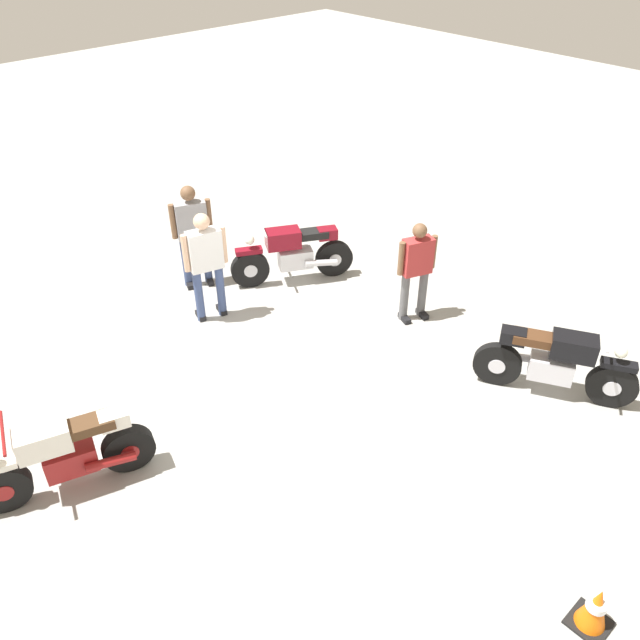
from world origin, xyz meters
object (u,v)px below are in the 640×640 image
object	(u,v)px
person_in_gray_shirt	(192,229)
traffic_cone	(595,608)
person_in_red_shirt	(416,266)
motorcycle_cream_vintage	(65,456)
person_in_white_shirt	(206,260)
motorcycle_black_cruiser	(556,362)
motorcycle_maroon_cruiser	(293,253)

from	to	relation	value
person_in_gray_shirt	traffic_cone	size ratio (longest dim) A/B	3.31
person_in_gray_shirt	traffic_cone	bearing A→B (deg)	16.56
person_in_red_shirt	motorcycle_cream_vintage	bearing A→B (deg)	-73.63
motorcycle_cream_vintage	person_in_gray_shirt	distance (m)	4.48
person_in_gray_shirt	person_in_white_shirt	xyz separation A→B (m)	(-0.99, 0.41, 0.01)
motorcycle_cream_vintage	motorcycle_black_cruiser	xyz separation A→B (m)	(-2.82, -5.40, 0.03)
motorcycle_maroon_cruiser	person_in_red_shirt	xyz separation A→B (m)	(-2.08, -0.66, 0.39)
person_in_gray_shirt	person_in_red_shirt	bearing A→B (deg)	53.47
motorcycle_cream_vintage	person_in_red_shirt	size ratio (longest dim) A/B	1.19
person_in_red_shirt	person_in_gray_shirt	bearing A→B (deg)	-128.03
motorcycle_maroon_cruiser	motorcycle_black_cruiser	world-z (taller)	same
motorcycle_cream_vintage	motorcycle_maroon_cruiser	bearing A→B (deg)	-143.43
motorcycle_cream_vintage	person_in_white_shirt	xyz separation A→B (m)	(1.73, -3.11, 0.54)
motorcycle_black_cruiser	person_in_gray_shirt	world-z (taller)	person_in_gray_shirt
motorcycle_maroon_cruiser	traffic_cone	world-z (taller)	motorcycle_maroon_cruiser
motorcycle_black_cruiser	person_in_gray_shirt	bearing A→B (deg)	169.40
motorcycle_black_cruiser	person_in_gray_shirt	distance (m)	5.86
person_in_white_shirt	traffic_cone	xyz separation A→B (m)	(-6.55, 0.31, -0.77)
motorcycle_cream_vintage	person_in_red_shirt	world-z (taller)	person_in_red_shirt
motorcycle_cream_vintage	person_in_red_shirt	xyz separation A→B (m)	(-0.39, -5.42, 0.42)
motorcycle_maroon_cruiser	traffic_cone	bearing A→B (deg)	101.45
motorcycle_black_cruiser	motorcycle_cream_vintage	bearing A→B (deg)	-146.90
motorcycle_maroon_cruiser	motorcycle_black_cruiser	bearing A→B (deg)	126.26
person_in_red_shirt	person_in_white_shirt	bearing A→B (deg)	-111.96
person_in_red_shirt	traffic_cone	xyz separation A→B (m)	(-4.43, 2.62, -0.65)
motorcycle_maroon_cruiser	motorcycle_black_cruiser	distance (m)	4.55
motorcycle_maroon_cruiser	traffic_cone	xyz separation A→B (m)	(-6.51, 1.96, -0.26)
motorcycle_black_cruiser	person_in_white_shirt	xyz separation A→B (m)	(4.54, 2.29, 0.51)
traffic_cone	person_in_red_shirt	bearing A→B (deg)	-30.61
person_in_red_shirt	traffic_cone	world-z (taller)	person_in_red_shirt
motorcycle_cream_vintage	motorcycle_maroon_cruiser	distance (m)	5.05
person_in_white_shirt	traffic_cone	distance (m)	6.60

